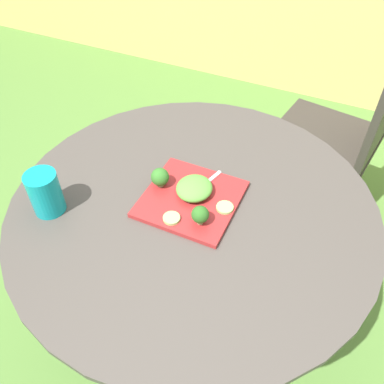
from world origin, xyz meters
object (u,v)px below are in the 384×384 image
(salad_plate, at_px, (191,199))
(drinking_glass, at_px, (46,195))
(patio_chair, at_px, (349,128))
(fork, at_px, (200,188))

(salad_plate, distance_m, drinking_glass, 0.39)
(patio_chair, bearing_deg, fork, -112.73)
(drinking_glass, height_order, fork, drinking_glass)
(patio_chair, distance_m, salad_plate, 0.94)
(drinking_glass, distance_m, fork, 0.42)
(drinking_glass, bearing_deg, salad_plate, 29.33)
(salad_plate, bearing_deg, drinking_glass, -150.67)
(salad_plate, relative_size, drinking_glass, 2.06)
(patio_chair, relative_size, salad_plate, 3.52)
(fork, bearing_deg, salad_plate, -103.79)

